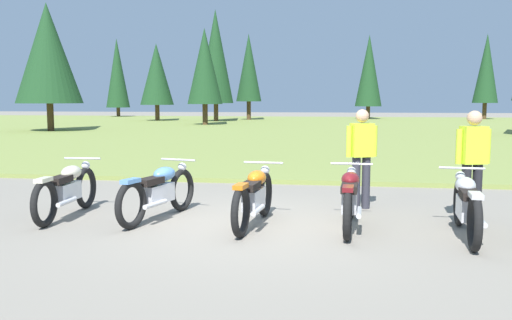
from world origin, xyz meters
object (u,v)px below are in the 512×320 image
at_px(motorcycle_sky_blue, 159,191).
at_px(motorcycle_maroon, 350,198).
at_px(motorcycle_silver, 467,205).
at_px(rider_in_hivis_vest, 362,153).
at_px(rider_checking_bike, 473,159).
at_px(motorcycle_cream, 67,189).
at_px(motorcycle_orange, 254,196).

xyz_separation_m(motorcycle_sky_blue, motorcycle_maroon, (2.88, -0.17, 0.00)).
distance_m(motorcycle_silver, rider_in_hivis_vest, 2.25).
bearing_deg(motorcycle_sky_blue, rider_checking_bike, 6.34).
height_order(motorcycle_cream, motorcycle_sky_blue, same).
distance_m(motorcycle_cream, motorcycle_orange, 2.99).
bearing_deg(motorcycle_cream, rider_checking_bike, 5.39).
distance_m(motorcycle_orange, rider_in_hivis_vest, 2.24).
relative_size(motorcycle_sky_blue, motorcycle_orange, 0.98).
bearing_deg(motorcycle_silver, motorcycle_sky_blue, 173.95).
distance_m(motorcycle_sky_blue, motorcycle_maroon, 2.89).
distance_m(motorcycle_cream, motorcycle_silver, 5.90).
xyz_separation_m(motorcycle_sky_blue, rider_checking_bike, (4.69, 0.52, 0.51)).
relative_size(motorcycle_orange, motorcycle_silver, 1.00).
height_order(motorcycle_cream, motorcycle_maroon, same).
distance_m(motorcycle_maroon, rider_checking_bike, 2.00).
bearing_deg(motorcycle_cream, motorcycle_maroon, -1.47).
bearing_deg(motorcycle_orange, motorcycle_silver, -4.97).
relative_size(motorcycle_silver, rider_checking_bike, 1.26).
height_order(motorcycle_orange, rider_checking_bike, rider_checking_bike).
bearing_deg(rider_in_hivis_vest, motorcycle_maroon, -98.22).
distance_m(rider_checking_bike, rider_in_hivis_vest, 1.77).
relative_size(motorcycle_orange, rider_checking_bike, 1.26).
xyz_separation_m(motorcycle_sky_blue, rider_in_hivis_vest, (3.10, 1.29, 0.51)).
xyz_separation_m(motorcycle_cream, motorcycle_silver, (5.88, -0.41, 0.00)).
relative_size(rider_checking_bike, rider_in_hivis_vest, 1.00).
height_order(motorcycle_orange, motorcycle_maroon, same).
xyz_separation_m(motorcycle_orange, motorcycle_silver, (2.90, -0.25, 0.00)).
bearing_deg(rider_checking_bike, motorcycle_silver, -105.91).
bearing_deg(rider_in_hivis_vest, motorcycle_silver, -53.18).
height_order(motorcycle_sky_blue, rider_in_hivis_vest, rider_in_hivis_vest).
relative_size(motorcycle_orange, rider_in_hivis_vest, 1.26).
xyz_separation_m(motorcycle_sky_blue, motorcycle_orange, (1.51, -0.22, 0.00)).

